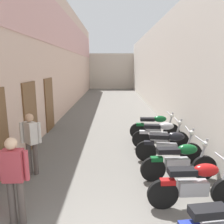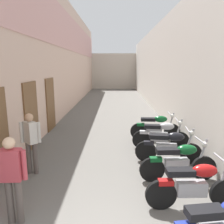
% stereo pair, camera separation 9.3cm
% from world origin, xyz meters
% --- Properties ---
extents(ground_plane, '(41.29, 41.29, 0.00)m').
position_xyz_m(ground_plane, '(0.00, 10.65, 0.00)').
color(ground_plane, '#66635E').
extents(building_left, '(0.45, 25.29, 6.49)m').
position_xyz_m(building_left, '(-2.81, 12.58, 3.27)').
color(building_left, beige).
rests_on(building_left, ground).
extents(building_right, '(0.45, 25.29, 5.10)m').
position_xyz_m(building_right, '(2.82, 12.64, 2.55)').
color(building_right, beige).
rests_on(building_right, ground).
extents(building_far_end, '(8.23, 2.00, 4.15)m').
position_xyz_m(building_far_end, '(0.00, 26.29, 2.07)').
color(building_far_end, beige).
rests_on(building_far_end, ground).
extents(motorcycle_second, '(1.85, 0.58, 1.04)m').
position_xyz_m(motorcycle_second, '(1.68, 2.36, 0.50)').
color(motorcycle_second, black).
rests_on(motorcycle_second, ground).
extents(motorcycle_third, '(1.85, 0.58, 1.04)m').
position_xyz_m(motorcycle_third, '(1.68, 3.42, 0.50)').
color(motorcycle_third, black).
rests_on(motorcycle_third, ground).
extents(motorcycle_fourth, '(1.85, 0.58, 1.04)m').
position_xyz_m(motorcycle_fourth, '(1.68, 4.43, 0.50)').
color(motorcycle_fourth, black).
rests_on(motorcycle_fourth, ground).
extents(motorcycle_fifth, '(1.85, 0.58, 1.04)m').
position_xyz_m(motorcycle_fifth, '(1.68, 5.49, 0.50)').
color(motorcycle_fifth, black).
rests_on(motorcycle_fifth, ground).
extents(motorcycle_sixth, '(1.85, 0.58, 1.04)m').
position_xyz_m(motorcycle_sixth, '(1.68, 6.48, 0.50)').
color(motorcycle_sixth, black).
rests_on(motorcycle_sixth, ground).
extents(pedestrian_by_doorway, '(0.52, 0.21, 1.57)m').
position_xyz_m(pedestrian_by_doorway, '(-1.56, 1.91, 0.92)').
color(pedestrian_by_doorway, '#564C47').
rests_on(pedestrian_by_doorway, ground).
extents(pedestrian_mid_alley, '(0.52, 0.38, 1.57)m').
position_xyz_m(pedestrian_mid_alley, '(-1.93, 3.74, 0.92)').
color(pedestrian_mid_alley, '#564C47').
rests_on(pedestrian_mid_alley, ground).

